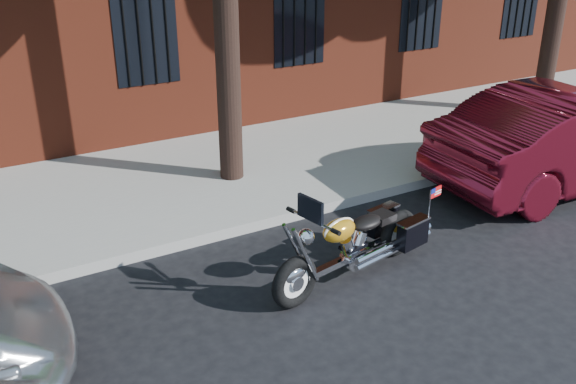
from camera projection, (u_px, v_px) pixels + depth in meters
ground at (300, 277)px, 7.55m from camera, size 120.00×120.00×0.00m
curb at (247, 226)px, 8.61m from camera, size 40.00×0.16×0.15m
sidewalk at (194, 179)px, 10.10m from camera, size 40.00×3.60×0.15m
motorcycle at (358, 244)px, 7.42m from camera, size 2.46×0.98×1.23m
car_maroon at (574, 137)px, 9.82m from camera, size 4.78×1.90×1.55m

